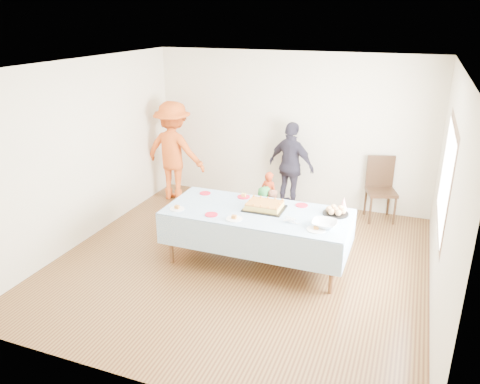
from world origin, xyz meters
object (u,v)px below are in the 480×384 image
Objects in this scene: adult_left at (174,151)px; party_table at (257,215)px; dining_chair at (381,185)px; birthday_cake at (264,206)px.

party_table is at bearing 143.10° from adult_left.
birthday_cake is at bearing -141.50° from dining_chair.
party_table is 2.34× the size of dining_chair.
party_table is 2.64m from dining_chair.
party_table is 1.37× the size of adult_left.
birthday_cake is at bearing 57.29° from party_table.
birthday_cake is 0.30× the size of adult_left.
party_table is at bearing -141.48° from dining_chair.
adult_left is at bearing 141.30° from party_table.
party_table is 4.59× the size of birthday_cake.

